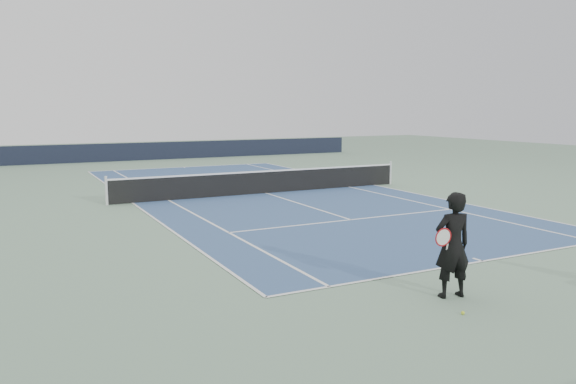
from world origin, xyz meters
name	(u,v)px	position (x,y,z in m)	size (l,w,h in m)	color
ground	(266,193)	(0.00, 0.00, 0.00)	(80.00, 80.00, 0.00)	gray
court_surface	(266,193)	(0.00, 0.00, 0.01)	(10.97, 23.77, 0.01)	#35517D
tennis_net	(266,181)	(0.00, 0.00, 0.50)	(12.90, 0.10, 1.07)	silver
windscreen_far	(158,151)	(0.00, 17.88, 0.60)	(30.00, 0.25, 1.20)	black
tennis_player	(453,245)	(-2.38, -13.39, 0.99)	(0.87, 0.66, 1.98)	black
tennis_ball	(463,313)	(-2.85, -14.19, 0.03)	(0.06, 0.06, 0.06)	#CBDF2D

